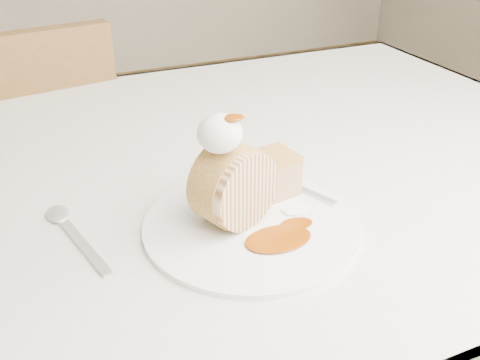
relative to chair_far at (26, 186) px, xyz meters
name	(u,v)px	position (x,y,z in m)	size (l,w,h in m)	color
table	(177,218)	(0.21, -0.51, 0.16)	(1.40, 0.90, 0.75)	silver
chair_far	(26,186)	(0.00, 0.00, 0.00)	(0.47, 0.47, 0.87)	brown
plate	(251,225)	(0.25, -0.70, 0.26)	(0.26, 0.26, 0.01)	white
roulade_slice	(234,186)	(0.24, -0.69, 0.31)	(0.10, 0.10, 0.05)	beige
cake_chunk	(272,176)	(0.31, -0.65, 0.29)	(0.06, 0.05, 0.05)	tan
whipped_cream	(220,133)	(0.22, -0.69, 0.38)	(0.05, 0.05, 0.04)	white
caramel_drizzle	(233,113)	(0.23, -0.70, 0.40)	(0.03, 0.02, 0.01)	#7C3505
caramel_pool	(278,239)	(0.27, -0.75, 0.26)	(0.08, 0.05, 0.00)	#7C3505
fork	(301,189)	(0.35, -0.66, 0.26)	(0.02, 0.15, 0.00)	silver
spoon	(85,247)	(0.06, -0.66, 0.26)	(0.02, 0.16, 0.00)	silver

